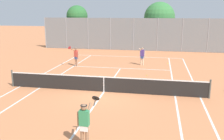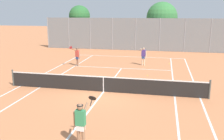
% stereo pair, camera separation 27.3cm
% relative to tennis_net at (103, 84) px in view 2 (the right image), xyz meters
% --- Properties ---
extents(ground_plane, '(120.00, 120.00, 0.00)m').
position_rel_tennis_net_xyz_m(ground_plane, '(0.00, 0.00, -0.51)').
color(ground_plane, '#CC7A4C').
extents(court_line_markings, '(11.10, 23.90, 0.01)m').
position_rel_tennis_net_xyz_m(court_line_markings, '(0.00, 0.00, -0.51)').
color(court_line_markings, silver).
rests_on(court_line_markings, ground).
extents(tennis_net, '(12.00, 0.10, 1.07)m').
position_rel_tennis_net_xyz_m(tennis_net, '(0.00, 0.00, 0.00)').
color(tennis_net, '#474C47').
rests_on(tennis_net, ground).
extents(player_near_side, '(0.70, 0.72, 1.77)m').
position_rel_tennis_net_xyz_m(player_near_side, '(0.68, -6.10, 0.42)').
color(player_near_side, '#936B4C').
rests_on(player_near_side, ground).
extents(player_far_left, '(0.85, 0.68, 1.77)m').
position_rel_tennis_net_xyz_m(player_far_left, '(-3.92, 6.48, 0.42)').
color(player_far_left, tan).
rests_on(player_far_left, ground).
extents(player_far_right, '(0.51, 0.47, 1.60)m').
position_rel_tennis_net_xyz_m(player_far_right, '(1.69, 7.91, 0.40)').
color(player_far_right, beige).
rests_on(player_far_right, ground).
extents(loose_tennis_ball_0, '(0.07, 0.07, 0.07)m').
position_rel_tennis_net_xyz_m(loose_tennis_ball_0, '(1.57, 9.01, -0.48)').
color(loose_tennis_ball_0, '#D1DB33').
rests_on(loose_tennis_ball_0, ground).
extents(loose_tennis_ball_1, '(0.07, 0.07, 0.07)m').
position_rel_tennis_net_xyz_m(loose_tennis_ball_1, '(2.29, 4.32, -0.48)').
color(loose_tennis_ball_1, '#D1DB33').
rests_on(loose_tennis_ball_1, ground).
extents(loose_tennis_ball_3, '(0.07, 0.07, 0.07)m').
position_rel_tennis_net_xyz_m(loose_tennis_ball_3, '(3.94, 8.95, -0.48)').
color(loose_tennis_ball_3, '#D1DB33').
rests_on(loose_tennis_ball_3, ground).
extents(back_fence, '(22.81, 0.08, 3.89)m').
position_rel_tennis_net_xyz_m(back_fence, '(-0.00, 16.28, 1.44)').
color(back_fence, gray).
rests_on(back_fence, ground).
extents(tree_behind_left, '(2.74, 2.74, 5.40)m').
position_rel_tennis_net_xyz_m(tree_behind_left, '(-7.65, 17.83, 3.43)').
color(tree_behind_left, brown).
rests_on(tree_behind_left, ground).
extents(tree_behind_right, '(3.89, 3.89, 5.82)m').
position_rel_tennis_net_xyz_m(tree_behind_right, '(2.93, 19.18, 3.28)').
color(tree_behind_right, brown).
rests_on(tree_behind_right, ground).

